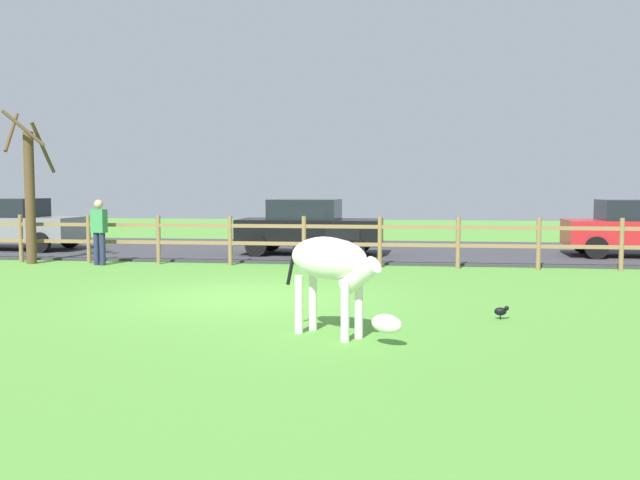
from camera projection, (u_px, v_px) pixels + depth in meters
name	position (u px, v px, depth m)	size (l,w,h in m)	color
ground_plane	(248.00, 297.00, 12.60)	(60.00, 60.00, 0.00)	#549338
parking_asphalt	(319.00, 250.00, 21.79)	(28.00, 7.40, 0.05)	#38383D
paddock_fence	(267.00, 238.00, 17.59)	(20.66, 0.11, 1.24)	olive
bare_tree	(30.00, 190.00, 17.98)	(1.16, 1.06, 3.86)	#513A23
zebra	(333.00, 266.00, 9.24)	(1.68, 1.28, 1.41)	white
crow_on_grass	(501.00, 311.00, 10.50)	(0.21, 0.10, 0.20)	black
parked_car_black	(309.00, 226.00, 20.03)	(4.05, 1.99, 1.56)	black
parked_car_red	(640.00, 228.00, 19.36)	(4.04, 1.96, 1.56)	red
parked_car_grey	(13.00, 224.00, 21.56)	(4.03, 1.94, 1.56)	slate
visitor_near_fence	(99.00, 229.00, 17.72)	(0.39, 0.28, 1.64)	#232847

